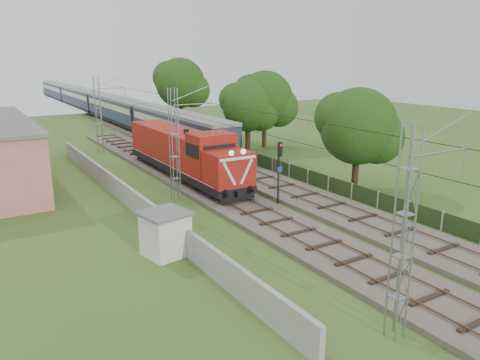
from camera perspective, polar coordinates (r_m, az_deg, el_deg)
ground at (r=26.12m, az=9.23°, el=-8.05°), size 140.00×140.00×0.00m
track_main at (r=31.33m, az=0.96°, el=-3.56°), size 4.20×70.00×0.45m
track_side at (r=44.59m, az=-2.49°, el=2.01°), size 4.20×80.00×0.45m
catenary at (r=33.34m, az=-7.93°, el=4.29°), size 3.31×70.00×8.00m
boundary_wall at (r=32.92m, az=-13.40°, el=-2.03°), size 0.25×40.00×1.50m
fence at (r=33.25m, az=16.50°, el=-2.34°), size 0.12×32.00×1.20m
locomotive at (r=39.32m, az=-6.80°, el=3.35°), size 3.11×17.77×4.51m
coach_rake at (r=84.70m, az=-17.04°, el=9.09°), size 3.03×90.46×3.50m
signal_post at (r=32.47m, az=4.82°, el=2.28°), size 0.48×0.38×4.42m
relay_hut at (r=24.68m, az=-9.09°, el=-6.45°), size 2.69×2.69×2.36m
tree_a at (r=36.44m, az=14.30°, el=6.27°), size 6.09×5.80×7.90m
tree_b at (r=53.11m, az=3.11°, el=9.73°), size 6.63×6.31×8.59m
tree_c at (r=51.57m, az=1.06°, el=8.98°), size 5.94×5.66×7.70m
tree_d at (r=70.80m, az=-7.21°, el=11.59°), size 7.66×7.29×9.92m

